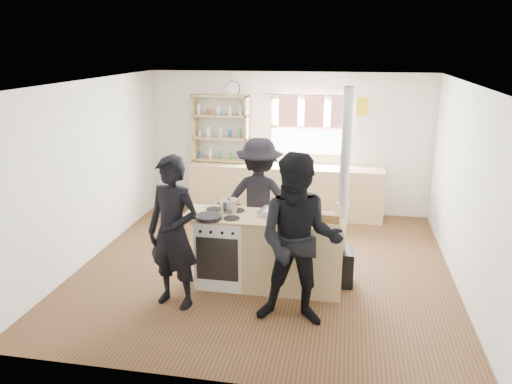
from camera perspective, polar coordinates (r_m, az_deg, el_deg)
The scene contains 14 objects.
ground at distance 7.00m, azimuth 1.03°, elevation -8.51°, with size 5.00×5.00×0.01m, color brown.
back_counter at distance 8.90m, azimuth 3.40°, elevation 0.18°, with size 3.40×0.55×0.90m, color tan.
shelving_unit at distance 8.99m, azimuth -4.06°, elevation 7.30°, with size 1.00×0.28×1.20m.
thermos at distance 8.68m, azimuth 10.14°, elevation 3.67°, with size 0.10×0.10×0.31m, color silver.
cooking_island at distance 6.29m, azimuth 1.54°, elevation -6.83°, with size 1.97×0.64×0.93m.
skillet_greens at distance 6.05m, azimuth -5.43°, elevation -2.85°, with size 0.43×0.43×0.05m.
roast_tray at distance 6.16m, azimuth 2.13°, elevation -2.33°, with size 0.41×0.36×0.07m.
stockpot_stove at distance 6.27m, azimuth -3.11°, elevation -1.58°, with size 0.23×0.23×0.19m.
stockpot_counter at distance 6.10m, azimuth 5.13°, elevation -2.04°, with size 0.28×0.28×0.21m.
bread_board at distance 5.93m, azimuth 8.47°, elevation -3.16°, with size 0.30×0.23×0.12m.
flue_heater at distance 6.36m, azimuth 9.72°, elevation -4.91°, with size 0.35×0.35×2.50m.
person_near_left at distance 5.78m, azimuth -9.44°, elevation -4.62°, with size 0.65×0.43×1.79m, color black.
person_near_right at distance 5.33m, azimuth 4.96°, elevation -5.63°, with size 0.93×0.72×1.91m, color black.
person_far at distance 7.01m, azimuth 0.39°, elevation -0.81°, with size 1.12×0.64×1.73m, color black.
Camera 1 is at (1.02, -6.25, 2.98)m, focal length 35.00 mm.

